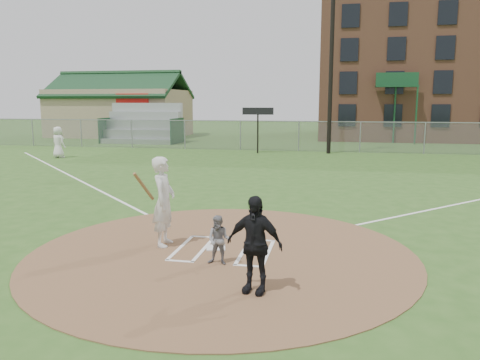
% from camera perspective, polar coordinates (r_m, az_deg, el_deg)
% --- Properties ---
extents(ground, '(140.00, 140.00, 0.00)m').
position_cam_1_polar(ground, '(10.39, -2.21, -8.89)').
color(ground, '#2F571D').
rests_on(ground, ground).
extents(dirt_circle, '(8.40, 8.40, 0.02)m').
position_cam_1_polar(dirt_circle, '(10.38, -2.21, -8.84)').
color(dirt_circle, brown).
rests_on(dirt_circle, ground).
extents(home_plate, '(0.51, 0.51, 0.03)m').
position_cam_1_polar(home_plate, '(10.65, -2.95, -8.23)').
color(home_plate, silver).
rests_on(home_plate, dirt_circle).
extents(foul_line_third, '(17.04, 17.04, 0.01)m').
position_cam_1_polar(foul_line_third, '(22.01, -19.76, 0.38)').
color(foul_line_third, white).
rests_on(foul_line_third, ground).
extents(catcher, '(0.51, 0.41, 1.01)m').
position_cam_1_polar(catcher, '(9.51, -2.58, -7.33)').
color(catcher, gray).
rests_on(catcher, dirt_circle).
extents(umpire, '(1.06, 0.60, 1.70)m').
position_cam_1_polar(umpire, '(8.07, 1.77, -7.84)').
color(umpire, black).
rests_on(umpire, dirt_circle).
extents(ondeck_player, '(1.04, 0.84, 1.84)m').
position_cam_1_polar(ondeck_player, '(29.78, -21.28, 4.31)').
color(ondeck_player, silver).
rests_on(ondeck_player, ground).
extents(batters_boxes, '(2.08, 1.88, 0.01)m').
position_cam_1_polar(batters_boxes, '(10.52, -2.01, -8.51)').
color(batters_boxes, white).
rests_on(batters_boxes, dirt_circle).
extents(batter_at_plate, '(0.71, 1.08, 2.05)m').
position_cam_1_polar(batter_at_plate, '(10.76, -9.29, -2.58)').
color(batter_at_plate, silver).
rests_on(batter_at_plate, dirt_circle).
extents(outfield_fence, '(56.08, 0.08, 2.03)m').
position_cam_1_polar(outfield_fence, '(31.74, 7.18, 5.34)').
color(outfield_fence, slate).
rests_on(outfield_fence, ground).
extents(bleachers, '(6.08, 3.20, 3.20)m').
position_cam_1_polar(bleachers, '(38.96, -11.88, 6.81)').
color(bleachers, '#B7BABF').
rests_on(bleachers, ground).
extents(clubhouse, '(12.20, 8.71, 6.23)m').
position_cam_1_polar(clubhouse, '(47.19, -14.28, 8.13)').
color(clubhouse, tan).
rests_on(clubhouse, ground).
extents(light_pole, '(1.20, 0.30, 12.22)m').
position_cam_1_polar(light_pole, '(30.76, 11.11, 15.54)').
color(light_pole, black).
rests_on(light_pole, ground).
extents(scoreboard_sign, '(2.00, 0.10, 2.93)m').
position_cam_1_polar(scoreboard_sign, '(30.18, 2.19, 7.80)').
color(scoreboard_sign, black).
rests_on(scoreboard_sign, ground).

